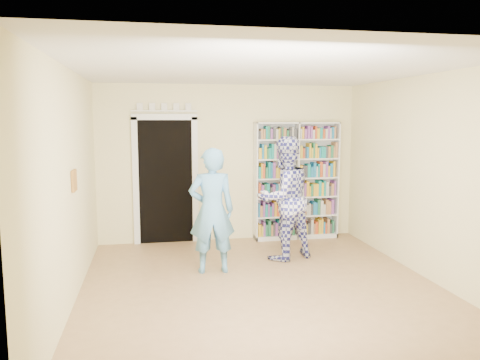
% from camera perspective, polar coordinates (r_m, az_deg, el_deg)
% --- Properties ---
extents(floor, '(5.00, 5.00, 0.00)m').
position_cam_1_polar(floor, '(6.04, 2.73, -13.06)').
color(floor, '#977049').
rests_on(floor, ground).
extents(ceiling, '(5.00, 5.00, 0.00)m').
position_cam_1_polar(ceiling, '(5.69, 2.91, 13.32)').
color(ceiling, white).
rests_on(ceiling, wall_back).
extents(wall_back, '(4.50, 0.00, 4.50)m').
position_cam_1_polar(wall_back, '(8.15, -1.33, 2.05)').
color(wall_back, '#F6EBA9').
rests_on(wall_back, floor).
extents(wall_left, '(0.00, 5.00, 5.00)m').
position_cam_1_polar(wall_left, '(5.63, -20.05, -0.84)').
color(wall_left, '#F6EBA9').
rests_on(wall_left, floor).
extents(wall_right, '(0.00, 5.00, 5.00)m').
position_cam_1_polar(wall_right, '(6.61, 22.13, 0.24)').
color(wall_right, '#F6EBA9').
rests_on(wall_right, floor).
extents(bookshelf, '(1.50, 0.28, 2.06)m').
position_cam_1_polar(bookshelf, '(8.31, 6.88, -0.04)').
color(bookshelf, white).
rests_on(bookshelf, floor).
extents(doorway, '(1.10, 0.08, 2.43)m').
position_cam_1_polar(doorway, '(8.04, -9.06, 0.66)').
color(doorway, black).
rests_on(doorway, floor).
extents(wall_art, '(0.03, 0.25, 0.25)m').
position_cam_1_polar(wall_art, '(5.81, -19.57, -0.07)').
color(wall_art, brown).
rests_on(wall_art, wall_left).
extents(man_blue, '(0.64, 0.43, 1.73)m').
position_cam_1_polar(man_blue, '(6.44, -3.45, -3.75)').
color(man_blue, '#5EA1D1').
rests_on(man_blue, floor).
extents(man_plaid, '(1.09, 0.97, 1.86)m').
position_cam_1_polar(man_plaid, '(7.08, 5.41, -2.23)').
color(man_plaid, navy).
rests_on(man_plaid, floor).
extents(paper_sheet, '(0.19, 0.03, 0.26)m').
position_cam_1_polar(paper_sheet, '(6.92, 6.34, -2.80)').
color(paper_sheet, white).
rests_on(paper_sheet, man_plaid).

